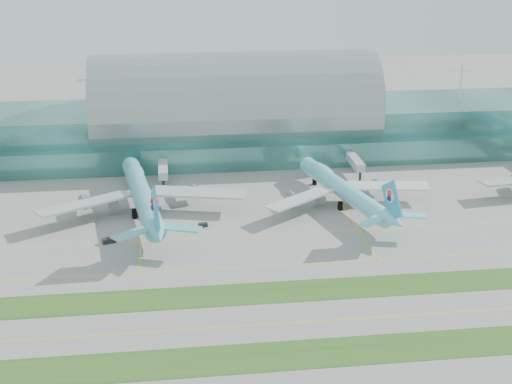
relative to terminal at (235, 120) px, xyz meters
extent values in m
plane|color=gray|center=(-0.01, -128.79, -14.23)|extent=(700.00, 700.00, 0.00)
cube|color=#3D7A75|center=(-0.01, 1.21, -4.23)|extent=(340.00, 42.00, 20.00)
cube|color=#3D7A75|center=(-0.01, -22.79, -9.23)|extent=(340.00, 8.00, 10.00)
ellipsoid|color=#9EA5A8|center=(-0.01, 1.21, 5.77)|extent=(340.00, 46.20, 16.17)
cylinder|color=white|center=(-0.01, 1.21, 13.77)|extent=(0.80, 0.80, 16.00)
cube|color=#B2B7B7|center=(-31.01, -33.79, -8.73)|extent=(3.50, 22.00, 3.00)
cylinder|color=black|center=(-31.01, -43.79, -12.23)|extent=(1.00, 1.00, 4.00)
cube|color=#B2B7B7|center=(43.99, -33.79, -8.73)|extent=(3.50, 22.00, 3.00)
cylinder|color=black|center=(43.99, -43.79, -12.23)|extent=(1.00, 1.00, 4.00)
cube|color=#2D591E|center=(-0.01, -156.79, -14.19)|extent=(420.00, 12.00, 0.08)
cube|color=#2D591E|center=(-0.01, -126.79, -14.19)|extent=(420.00, 12.00, 0.08)
cube|color=yellow|center=(-0.01, -142.79, -14.22)|extent=(420.00, 0.35, 0.01)
cube|color=yellow|center=(-0.01, -110.79, -14.22)|extent=(420.00, 0.35, 0.01)
cube|color=yellow|center=(-0.01, -88.79, -14.22)|extent=(420.00, 0.35, 0.01)
cylinder|color=#5BB5C9|center=(-38.24, -65.09, -7.71)|extent=(16.61, 66.47, 6.62)
ellipsoid|color=#5BB5C9|center=(-41.06, -46.76, -5.89)|extent=(9.28, 20.86, 4.72)
cone|color=#5BB5C9|center=(-43.66, -29.82, -7.71)|extent=(7.36, 6.29, 6.62)
cone|color=#5BB5C9|center=(-32.56, -102.04, -6.43)|extent=(7.68, 10.46, 6.29)
cube|color=silver|center=(-56.92, -70.12, -8.14)|extent=(31.66, 23.30, 1.30)
cylinder|color=gray|center=(-53.05, -63.69, -10.38)|extent=(4.48, 6.36, 3.63)
cube|color=silver|center=(-18.91, -64.28, -8.14)|extent=(33.04, 15.18, 1.30)
cylinder|color=gray|center=(-24.54, -59.31, -10.38)|extent=(4.48, 6.36, 3.63)
cube|color=#2B99C1|center=(-32.88, -99.93, 0.30)|extent=(2.77, 13.97, 15.40)
cylinder|color=white|center=(-33.05, -98.87, 1.90)|extent=(1.73, 5.21, 5.13)
cylinder|color=black|center=(-42.06, -40.21, -12.62)|extent=(1.92, 1.92, 3.20)
cylinder|color=black|center=(-40.76, -69.80, -12.62)|extent=(1.92, 1.92, 3.20)
cylinder|color=black|center=(-34.42, -68.82, -12.62)|extent=(1.92, 1.92, 3.20)
cylinder|color=#6CDCEF|center=(31.62, -66.49, -8.40)|extent=(20.44, 58.83, 5.92)
ellipsoid|color=#6CDCEF|center=(27.51, -50.42, -6.77)|extent=(9.92, 18.84, 4.22)
cone|color=#6CDCEF|center=(23.70, -35.58, -8.40)|extent=(6.92, 6.10, 5.92)
cone|color=#6CDCEF|center=(39.93, -98.87, -7.25)|extent=(7.58, 9.72, 5.63)
cube|color=silver|center=(15.44, -72.61, -8.78)|extent=(27.33, 22.79, 1.17)
cylinder|color=gray|center=(18.33, -66.54, -10.79)|extent=(4.45, 5.90, 3.25)
cube|color=silver|center=(48.75, -64.07, -8.78)|extent=(29.35, 10.93, 1.17)
cylinder|color=gray|center=(43.31, -60.14, -10.79)|extent=(4.45, 5.90, 3.25)
cube|color=#31A2DB|center=(39.45, -97.02, -1.24)|extent=(3.67, 12.30, 13.77)
cylinder|color=white|center=(39.21, -96.09, 0.20)|extent=(1.97, 4.65, 4.58)
cylinder|color=black|center=(26.04, -44.69, -12.79)|extent=(1.72, 1.72, 2.87)
cylinder|color=black|center=(29.80, -70.90, -12.79)|extent=(1.72, 1.72, 2.87)
cylinder|color=black|center=(35.35, -69.48, -12.79)|extent=(1.72, 1.72, 2.87)
cube|color=black|center=(-48.04, -88.91, -13.47)|extent=(4.60, 3.35, 1.52)
cube|color=black|center=(-18.28, -80.03, -13.58)|extent=(3.15, 2.08, 1.29)
cube|color=orange|center=(41.45, -78.30, -13.55)|extent=(3.54, 2.00, 1.35)
cube|color=black|center=(42.98, -83.82, -13.42)|extent=(3.70, 2.40, 1.61)
camera|label=1|loc=(-27.20, -294.90, 79.03)|focal=50.00mm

